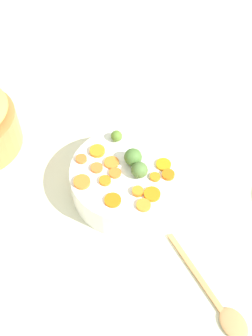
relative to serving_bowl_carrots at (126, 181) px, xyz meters
name	(u,v)px	position (x,y,z in m)	size (l,w,h in m)	color
tabletop	(117,206)	(-0.01, 0.05, -0.05)	(2.40, 2.40, 0.02)	beige
serving_bowl_carrots	(126,181)	(0.00, 0.00, 0.00)	(0.27, 0.27, 0.08)	white
carrot_slice_0	(168,175)	(-0.08, -0.06, 0.05)	(0.03, 0.03, 0.01)	orange
carrot_slice_1	(112,163)	(0.04, 0.01, 0.04)	(0.04, 0.04, 0.01)	orange
carrot_slice_2	(82,182)	(0.05, 0.10, 0.05)	(0.04, 0.04, 0.01)	orange
carrot_slice_3	(138,191)	(-0.06, 0.02, 0.05)	(0.03, 0.03, 0.01)	orange
carrot_slice_4	(115,173)	(0.01, 0.02, 0.04)	(0.03, 0.03, 0.01)	orange
carrot_slice_5	(81,159)	(0.10, 0.05, 0.05)	(0.03, 0.03, 0.01)	orange
carrot_slice_6	(113,200)	(-0.04, 0.08, 0.04)	(0.04, 0.04, 0.01)	orange
carrot_slice_7	(155,177)	(-0.06, -0.03, 0.04)	(0.02, 0.02, 0.01)	orange
carrot_slice_8	(163,165)	(-0.05, -0.07, 0.04)	(0.04, 0.04, 0.01)	orange
carrot_slice_9	(152,194)	(-0.09, 0.01, 0.05)	(0.04, 0.04, 0.01)	orange
carrot_slice_10	(98,167)	(0.05, 0.04, 0.05)	(0.03, 0.03, 0.01)	orange
carrot_slice_11	(144,205)	(-0.10, 0.04, 0.05)	(0.03, 0.03, 0.01)	orange
carrot_slice_12	(97,151)	(0.09, 0.01, 0.05)	(0.04, 0.04, 0.01)	orange
carrot_slice_13	(105,181)	(0.01, 0.06, 0.05)	(0.03, 0.03, 0.01)	orange
brussels_sprout_0	(140,170)	(-0.03, -0.01, 0.06)	(0.04, 0.04, 0.04)	#4F7437
brussels_sprout_1	(117,136)	(0.08, -0.05, 0.06)	(0.03, 0.03, 0.03)	#567D2A
brussels_sprout_2	(133,157)	(0.01, -0.03, 0.06)	(0.04, 0.04, 0.04)	#487432
wooden_spoon	(221,306)	(-0.35, 0.06, -0.04)	(0.27, 0.10, 0.01)	tan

